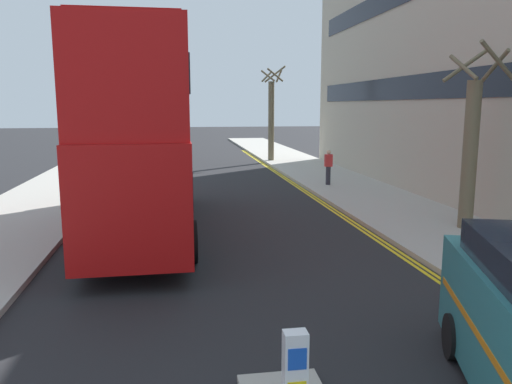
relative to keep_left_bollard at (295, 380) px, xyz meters
The scene contains 9 objects.
sidewalk_right 12.80m from the keep_left_bollard, 59.45° to the left, with size 4.00×80.00×0.14m, color #ADA89E.
sidewalk_left 12.80m from the keep_left_bollard, 120.55° to the left, with size 4.00×80.00×0.14m, color #ADA89E.
kerb_line_outer 10.05m from the keep_left_bollard, 63.98° to the left, with size 0.10×56.00×0.01m, color yellow.
kerb_line_inner 9.98m from the keep_left_bollard, 64.81° to the left, with size 0.10×56.00×0.01m, color yellow.
keep_left_bollard is the anchor object (origin of this frame).
double_decker_bus_away 10.48m from the keep_left_bollard, 102.95° to the left, with size 2.86×10.83×5.64m.
pedestrian_far 17.88m from the keep_left_bollard, 71.61° to the left, with size 0.34×0.22×1.62m.
street_tree_near 28.39m from the keep_left_bollard, 79.78° to the left, with size 1.79×1.81×6.25m.
street_tree_mid 11.19m from the keep_left_bollard, 48.80° to the left, with size 1.60×1.70×5.37m.
Camera 1 is at (-1.30, -0.27, 3.77)m, focal length 35.20 mm.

